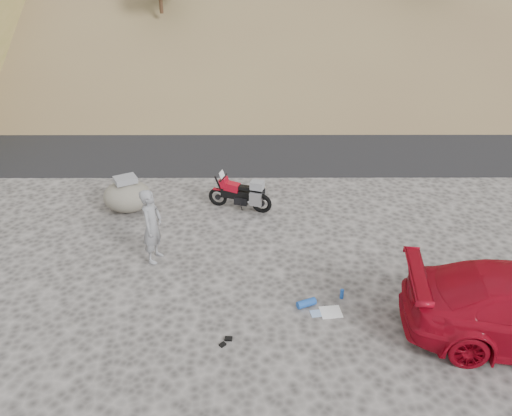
{
  "coord_description": "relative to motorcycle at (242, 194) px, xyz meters",
  "views": [
    {
      "loc": [
        0.2,
        -9.97,
        7.31
      ],
      "look_at": [
        0.23,
        1.52,
        1.0
      ],
      "focal_mm": 35.0,
      "sensor_mm": 36.0,
      "label": 1
    }
  ],
  "objects": [
    {
      "name": "gear_glove_b",
      "position": [
        -0.29,
        -5.72,
        -0.49
      ],
      "size": [
        0.16,
        0.16,
        0.04
      ],
      "primitive_type": "cube",
      "rotation": [
        0.0,
        0.0,
        0.75
      ],
      "color": "black",
      "rests_on": "ground"
    },
    {
      "name": "gear_white_cloth",
      "position": [
        2.05,
        -4.72,
        -0.5
      ],
      "size": [
        0.51,
        0.46,
        0.02
      ],
      "primitive_type": "cube",
      "rotation": [
        0.0,
        0.0,
        0.12
      ],
      "color": "white",
      "rests_on": "ground"
    },
    {
      "name": "gear_bottle",
      "position": [
        2.36,
        -4.22,
        -0.39
      ],
      "size": [
        0.11,
        0.11,
        0.24
      ],
      "primitive_type": "cylinder",
      "rotation": [
        0.0,
        0.0,
        -0.39
      ],
      "color": "#1B4CA7",
      "rests_on": "ground"
    },
    {
      "name": "motorcycle",
      "position": [
        0.0,
        0.0,
        0.0
      ],
      "size": [
        1.94,
        0.92,
        1.19
      ],
      "rotation": [
        0.0,
        0.0,
        -0.3
      ],
      "color": "black",
      "rests_on": "ground"
    },
    {
      "name": "man",
      "position": [
        -2.18,
        -2.64,
        -0.51
      ],
      "size": [
        0.62,
        0.81,
        1.97
      ],
      "primitive_type": "imported",
      "rotation": [
        0.0,
        0.0,
        1.34
      ],
      "color": "gray",
      "rests_on": "ground"
    },
    {
      "name": "ground",
      "position": [
        0.17,
        -3.27,
        -0.51
      ],
      "size": [
        140.0,
        140.0,
        0.0
      ],
      "primitive_type": "plane",
      "color": "#3D3B39",
      "rests_on": "ground"
    },
    {
      "name": "gear_glove_a",
      "position": [
        -0.18,
        -5.55,
        -0.49
      ],
      "size": [
        0.16,
        0.12,
        0.04
      ],
      "primitive_type": "cube",
      "rotation": [
        0.0,
        0.0,
        -0.08
      ],
      "color": "black",
      "rests_on": "ground"
    },
    {
      "name": "road",
      "position": [
        0.17,
        5.73,
        -0.51
      ],
      "size": [
        120.0,
        7.0,
        0.05
      ],
      "primitive_type": "cube",
      "color": "black",
      "rests_on": "ground"
    },
    {
      "name": "boulder",
      "position": [
        -3.43,
        -0.04,
        -0.02
      ],
      "size": [
        1.72,
        1.57,
        1.11
      ],
      "rotation": [
        0.0,
        0.0,
        0.29
      ],
      "color": "#605C52",
      "rests_on": "ground"
    },
    {
      "name": "gear_blue_cloth",
      "position": [
        1.75,
        -4.76,
        -0.5
      ],
      "size": [
        0.35,
        0.28,
        0.01
      ],
      "primitive_type": "cube",
      "rotation": [
        0.0,
        0.0,
        0.17
      ],
      "color": "#8CACD9",
      "rests_on": "ground"
    },
    {
      "name": "gear_blue_mat",
      "position": [
        1.52,
        -4.51,
        -0.42
      ],
      "size": [
        0.47,
        0.34,
        0.17
      ],
      "primitive_type": "cylinder",
      "rotation": [
        0.0,
        1.57,
        0.41
      ],
      "color": "#1B4CA7",
      "rests_on": "ground"
    }
  ]
}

